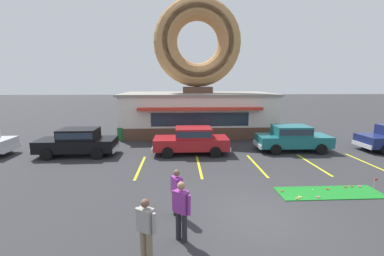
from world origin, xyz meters
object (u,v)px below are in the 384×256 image
object	(u,v)px
car_black	(78,141)
trash_bin	(121,134)
putting_flag_pin	(375,182)
car_red	(192,140)
golf_ball	(313,190)
pedestrian_hooded_kid	(181,208)
car_teal	(292,137)
pedestrian_leather_jacket_man	(177,191)
pedestrian_blue_sweater_man	(146,227)

from	to	relation	value
car_black	trash_bin	bearing A→B (deg)	67.24
putting_flag_pin	car_red	size ratio (longest dim) A/B	0.12
golf_ball	pedestrian_hooded_kid	size ratio (longest dim) A/B	0.02
car_teal	trash_bin	xyz separation A→B (m)	(-11.34, 3.53, -0.37)
putting_flag_pin	car_black	world-z (taller)	car_black
putting_flag_pin	car_red	xyz separation A→B (m)	(-6.86, 5.86, 0.43)
car_red	car_black	bearing A→B (deg)	-179.82
putting_flag_pin	pedestrian_hooded_kid	xyz separation A→B (m)	(-7.58, -2.70, 0.50)
car_teal	pedestrian_leather_jacket_man	size ratio (longest dim) A/B	2.92
pedestrian_hooded_kid	golf_ball	bearing A→B (deg)	29.24
putting_flag_pin	pedestrian_blue_sweater_man	bearing A→B (deg)	-157.92
car_black	pedestrian_hooded_kid	distance (m)	10.41
pedestrian_blue_sweater_man	pedestrian_leather_jacket_man	world-z (taller)	pedestrian_blue_sweater_man
pedestrian_leather_jacket_man	golf_ball	bearing A→B (deg)	17.12
pedestrian_leather_jacket_man	trash_bin	bearing A→B (deg)	110.65
car_teal	trash_bin	world-z (taller)	car_teal
car_teal	pedestrian_leather_jacket_man	bearing A→B (deg)	-133.13
golf_ball	pedestrian_leather_jacket_man	xyz separation A→B (m)	(-5.37, -1.65, 0.81)
pedestrian_blue_sweater_man	trash_bin	bearing A→B (deg)	104.78
pedestrian_blue_sweater_man	car_teal	bearing A→B (deg)	50.74
trash_bin	car_teal	bearing A→B (deg)	-17.28
car_red	golf_ball	bearing A→B (deg)	-51.20
golf_ball	pedestrian_hooded_kid	distance (m)	6.07
golf_ball	car_red	xyz separation A→B (m)	(-4.52, 5.63, 0.82)
car_black	pedestrian_hooded_kid	world-z (taller)	pedestrian_hooded_kid
putting_flag_pin	pedestrian_blue_sweater_man	size ratio (longest dim) A/B	0.35
pedestrian_leather_jacket_man	trash_bin	distance (m)	11.92
car_red	putting_flag_pin	bearing A→B (deg)	-40.52
pedestrian_blue_sweater_man	pedestrian_hooded_kid	world-z (taller)	pedestrian_hooded_kid
car_teal	pedestrian_blue_sweater_man	world-z (taller)	car_teal
golf_ball	car_black	bearing A→B (deg)	153.41
pedestrian_leather_jacket_man	car_red	bearing A→B (deg)	83.38
putting_flag_pin	pedestrian_blue_sweater_man	xyz separation A→B (m)	(-8.44, -3.42, 0.43)
car_red	car_black	xyz separation A→B (m)	(-6.68, -0.02, 0.00)
trash_bin	pedestrian_leather_jacket_man	bearing A→B (deg)	-69.35
golf_ball	car_black	world-z (taller)	car_black
car_teal	pedestrian_blue_sweater_man	distance (m)	12.43
pedestrian_hooded_kid	trash_bin	distance (m)	13.17
golf_ball	pedestrian_blue_sweater_man	xyz separation A→B (m)	(-6.10, -3.66, 0.81)
car_teal	car_black	bearing A→B (deg)	-178.41
car_red	pedestrian_hooded_kid	world-z (taller)	pedestrian_hooded_kid
putting_flag_pin	pedestrian_leather_jacket_man	xyz separation A→B (m)	(-7.71, -1.42, 0.42)
golf_ball	trash_bin	size ratio (longest dim) A/B	0.04
car_black	golf_ball	bearing A→B (deg)	-26.59
putting_flag_pin	golf_ball	bearing A→B (deg)	174.22
pedestrian_leather_jacket_man	car_black	bearing A→B (deg)	128.76
golf_ball	car_red	world-z (taller)	car_red
car_black	pedestrian_leather_jacket_man	world-z (taller)	car_black
car_red	trash_bin	distance (m)	6.37
golf_ball	pedestrian_blue_sweater_man	world-z (taller)	pedestrian_blue_sweater_man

